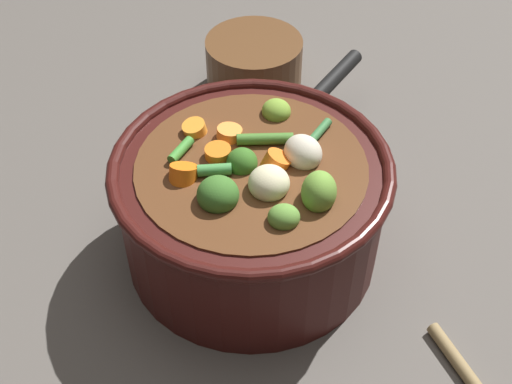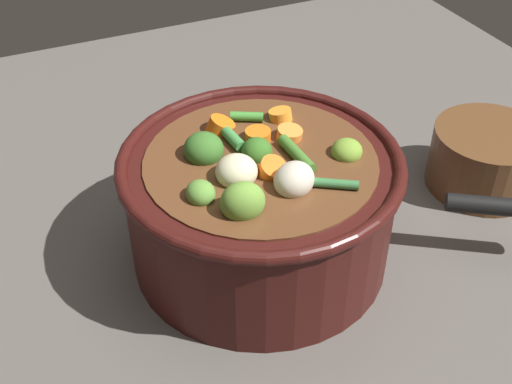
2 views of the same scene
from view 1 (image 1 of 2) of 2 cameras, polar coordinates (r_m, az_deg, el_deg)
ground_plane at (r=0.69m, az=-0.36°, el=-4.76°), size 1.10×1.10×0.00m
cooking_pot at (r=0.64m, az=-0.37°, el=-1.10°), size 0.26×0.26×0.14m
small_saucepan at (r=0.87m, az=-0.12°, el=10.72°), size 0.20×0.18×0.07m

